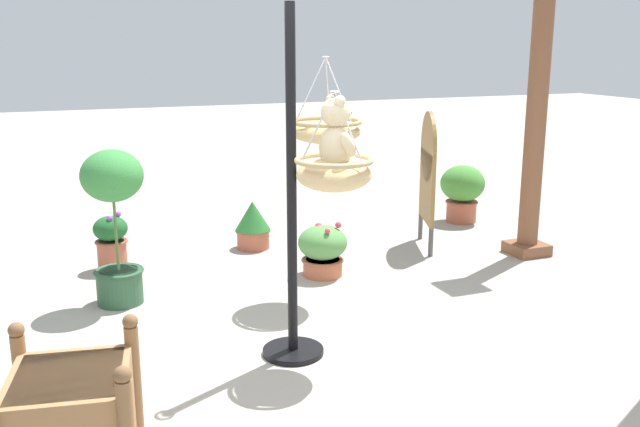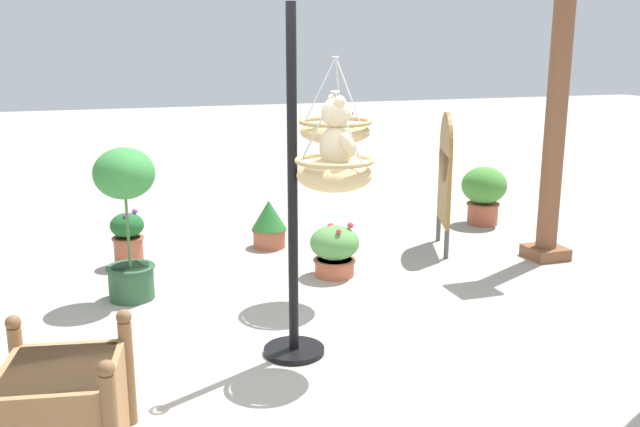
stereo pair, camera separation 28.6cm
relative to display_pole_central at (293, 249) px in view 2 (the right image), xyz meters
The scene contains 13 objects.
ground_plane 0.80m from the display_pole_central, 24.83° to the left, with size 40.00×40.00×0.00m, color #A8A093.
display_pole_central is the anchor object (origin of this frame).
hanging_basket_with_teddy 0.63m from the display_pole_central, 59.04° to the left, with size 0.54×0.54×0.67m.
teddy_bear 0.84m from the display_pole_central, 61.30° to the left, with size 0.35×0.31×0.51m.
hanging_basket_left_high 1.43m from the display_pole_central, 147.26° to the left, with size 0.62×0.62×0.72m.
greenhouse_pillar_right 3.49m from the display_pole_central, 114.13° to the left, with size 0.40×0.40×3.02m.
wooden_planter_box 1.84m from the display_pole_central, 59.91° to the right, with size 0.84×0.80×0.71m.
potted_plant_flowering_red 4.31m from the display_pole_central, 131.26° to the left, with size 0.55×0.55×0.71m.
potted_plant_tall_leafy 2.77m from the display_pole_central, 169.66° to the left, with size 0.38×0.38×0.52m.
potted_plant_bushy_green 1.84m from the display_pole_central, 151.21° to the left, with size 0.47×0.47×0.53m.
potted_plant_small_succulent 1.83m from the display_pole_central, 145.31° to the right, with size 0.51×0.51×1.33m.
potted_plant_conical_shrub 2.72m from the display_pole_central, 157.84° to the right, with size 0.33×0.33×0.58m.
display_sign_board 3.02m from the display_pole_central, 131.88° to the left, with size 0.72×0.30×1.48m.
Camera 2 is at (4.37, -1.36, 2.20)m, focal length 39.57 mm.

